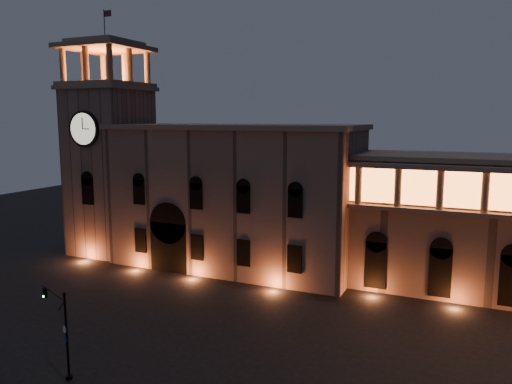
% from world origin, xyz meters
% --- Properties ---
extents(ground, '(160.00, 160.00, 0.00)m').
position_xyz_m(ground, '(0.00, 0.00, 0.00)').
color(ground, black).
rests_on(ground, ground).
extents(government_building, '(30.80, 12.80, 17.60)m').
position_xyz_m(government_building, '(-2.08, 21.93, 8.77)').
color(government_building, '#7F6153').
rests_on(government_building, ground).
extents(clock_tower, '(9.80, 9.80, 32.40)m').
position_xyz_m(clock_tower, '(-20.50, 20.98, 12.50)').
color(clock_tower, '#7F6153').
rests_on(clock_tower, ground).
extents(traffic_light, '(4.33, 2.10, 6.43)m').
position_xyz_m(traffic_light, '(-1.09, -7.54, 3.38)').
color(traffic_light, black).
rests_on(traffic_light, ground).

